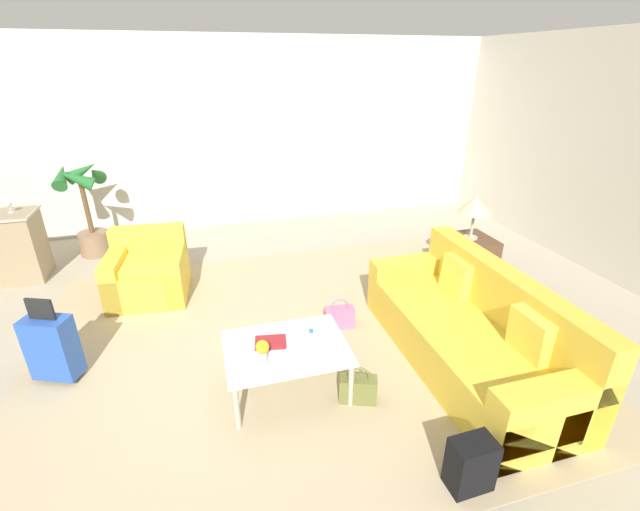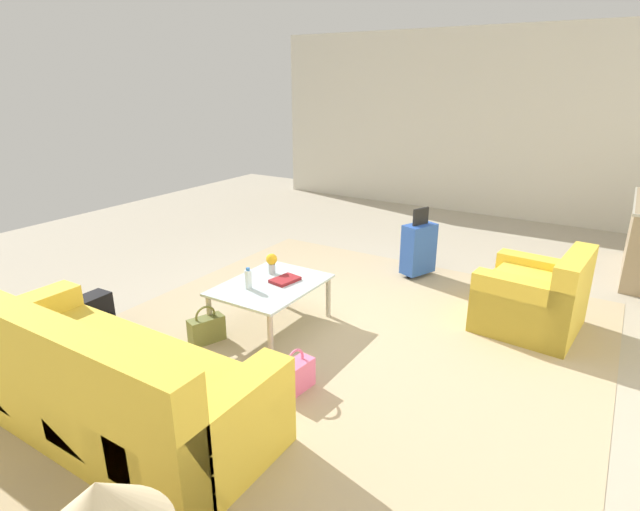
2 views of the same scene
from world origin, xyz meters
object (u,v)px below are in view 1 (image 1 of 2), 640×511
(water_bottle, at_px, (311,341))
(table_lamp, at_px, (475,205))
(handbag_olive, at_px, (358,389))
(handbag_pink, at_px, (339,317))
(potted_palm, at_px, (87,208))
(suitcase_blue, at_px, (52,347))
(coffee_table_book, at_px, (271,342))
(flower_vase, at_px, (263,350))
(armchair, at_px, (149,273))
(backpack_black, at_px, (470,464))
(couch, at_px, (473,333))
(side_table, at_px, (467,257))
(wine_glass_left_of_centre, at_px, (9,204))
(coffee_table, at_px, (286,352))

(water_bottle, height_order, table_lamp, table_lamp)
(table_lamp, xyz_separation_m, handbag_olive, (-2.25, -1.82, -0.88))
(handbag_pink, distance_m, potted_palm, 4.19)
(potted_palm, bearing_deg, suitcase_blue, -86.19)
(water_bottle, height_order, suitcase_blue, suitcase_blue)
(table_lamp, distance_m, suitcase_blue, 4.91)
(coffee_table_book, relative_size, handbag_olive, 0.75)
(flower_vase, xyz_separation_m, handbag_pink, (0.97, 0.95, -0.44))
(suitcase_blue, xyz_separation_m, potted_palm, (-0.20, 3.00, 0.37))
(coffee_table_book, height_order, flower_vase, flower_vase)
(armchair, relative_size, handbag_pink, 2.70)
(flower_vase, bearing_deg, potted_palm, 117.22)
(backpack_black, bearing_deg, handbag_pink, 96.69)
(armchair, relative_size, coffee_table_book, 3.62)
(armchair, xyz_separation_m, table_lamp, (4.09, -0.66, 0.72))
(couch, xyz_separation_m, water_bottle, (-1.60, -0.00, 0.23))
(flower_vase, xyz_separation_m, side_table, (3.02, 1.65, -0.29))
(flower_vase, xyz_separation_m, suitcase_blue, (-1.78, 0.85, -0.21))
(coffee_table_book, xyz_separation_m, table_lamp, (2.92, 1.42, 0.55))
(coffee_table_book, xyz_separation_m, handbag_olive, (0.67, -0.40, -0.34))
(handbag_pink, height_order, potted_palm, potted_palm)
(suitcase_blue, relative_size, handbag_olive, 2.37)
(handbag_olive, height_order, potted_palm, potted_palm)
(handbag_pink, bearing_deg, armchair, 146.28)
(water_bottle, distance_m, potted_palm, 4.50)
(wine_glass_left_of_centre, height_order, backpack_black, wine_glass_left_of_centre)
(flower_vase, bearing_deg, water_bottle, 6.79)
(armchair, xyz_separation_m, potted_palm, (-0.91, 1.54, 0.44))
(flower_vase, distance_m, wine_glass_left_of_centre, 4.27)
(wine_glass_left_of_centre, distance_m, suitcase_blue, 2.68)
(table_lamp, height_order, backpack_black, table_lamp)
(water_bottle, distance_m, flower_vase, 0.42)
(wine_glass_left_of_centre, xyz_separation_m, potted_palm, (0.73, 0.58, -0.30))
(armchair, xyz_separation_m, wine_glass_left_of_centre, (-1.64, 0.95, 0.74))
(flower_vase, relative_size, wine_glass_left_of_centre, 1.33)
(suitcase_blue, distance_m, handbag_olive, 2.76)
(couch, relative_size, water_bottle, 11.94)
(potted_palm, bearing_deg, couch, -43.50)
(coffee_table_book, xyz_separation_m, side_table, (2.92, 1.42, -0.18))
(couch, height_order, potted_palm, potted_palm)
(coffee_table, bearing_deg, water_bottle, -26.57)
(coffee_table, height_order, side_table, side_table)
(coffee_table_book, relative_size, potted_palm, 0.19)
(wine_glass_left_of_centre, bearing_deg, potted_palm, 38.41)
(side_table, distance_m, wine_glass_left_of_centre, 6.00)
(coffee_table_book, relative_size, side_table, 0.45)
(wine_glass_left_of_centre, distance_m, handbag_pink, 4.45)
(suitcase_blue, height_order, handbag_olive, suitcase_blue)
(handbag_pink, relative_size, backpack_black, 0.89)
(coffee_table_book, distance_m, potted_palm, 4.18)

